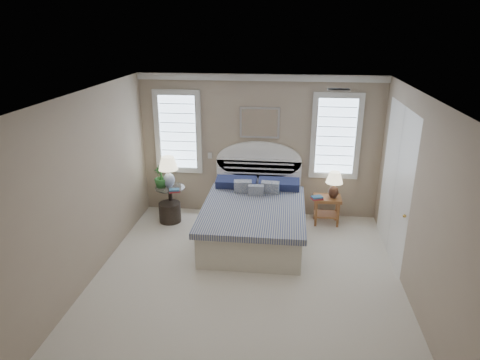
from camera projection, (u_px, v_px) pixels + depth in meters
The scene contains 21 objects.
floor at pixel (245, 283), 6.20m from camera, with size 4.50×5.00×0.01m, color beige.
ceiling at pixel (246, 96), 5.27m from camera, with size 4.50×5.00×0.01m, color silver.
wall_back at pixel (259, 147), 8.07m from camera, with size 4.50×0.02×2.70m, color tan.
wall_left at pixel (86, 190), 5.98m from camera, with size 0.02×5.00×2.70m, color tan.
wall_right at pixel (420, 205), 5.50m from camera, with size 0.02×5.00×2.70m, color tan.
crown_molding at pixel (260, 77), 7.59m from camera, with size 4.50×0.08×0.12m, color silver.
hvac_vent at pixel (339, 90), 5.90m from camera, with size 0.30×0.20×0.02m, color #B2B2B2.
switch_plate at pixel (210, 155), 8.22m from camera, with size 0.08×0.01×0.12m, color silver.
window_left at pixel (178, 132), 8.13m from camera, with size 0.90×0.06×1.60m, color #C9E4FF.
window_right at pixel (336, 136), 7.81m from camera, with size 0.90×0.06×1.60m, color #C9E4FF.
painting at pixel (260, 123), 7.87m from camera, with size 0.74×0.04×0.58m, color silver.
closet_door at pixel (396, 183), 6.67m from camera, with size 0.02×1.80×2.40m, color white.
bed at pixel (254, 216), 7.43m from camera, with size 1.72×2.28×1.47m.
side_table_left at pixel (171, 199), 8.16m from camera, with size 0.56×0.56×0.63m.
nightstand_right at pixel (327, 204), 7.93m from camera, with size 0.50×0.40×0.53m.
floor_pot at pixel (170, 212), 8.08m from camera, with size 0.41×0.41×0.37m, color black.
lamp_left at pixel (168, 168), 7.98m from camera, with size 0.37×0.37×0.60m.
lamp_right at pixel (334, 182), 7.75m from camera, with size 0.35×0.35×0.50m.
potted_plant at pixel (160, 177), 8.00m from camera, with size 0.24×0.24×0.43m, color #2A6930.
books_left at pixel (174, 191), 7.84m from camera, with size 0.22×0.18×0.05m.
books_right at pixel (317, 198), 7.78m from camera, with size 0.24×0.20×0.05m.
Camera 1 is at (0.53, -5.28, 3.54)m, focal length 32.00 mm.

